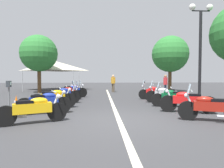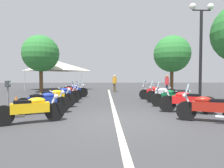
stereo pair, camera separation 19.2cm
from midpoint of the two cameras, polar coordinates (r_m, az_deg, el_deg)
The scene contains 23 objects.
ground_plane at distance 6.23m, azimuth 2.34°, elevation -11.04°, with size 80.00×80.00×0.00m, color #38383A.
lane_centre_stripe at distance 10.86m, azimuth 0.41°, elevation -5.35°, with size 19.58×0.16×0.01m, color beige.
motorcycle_left_row_0 at distance 6.27m, azimuth -22.53°, elevation -6.99°, with size 1.02×1.92×0.98m.
motorcycle_left_row_1 at distance 7.70m, azimuth -19.41°, elevation -5.16°, with size 0.80×2.00×1.00m.
motorcycle_left_row_2 at distance 8.94m, azimuth -16.88°, elevation -4.07°, with size 0.77×2.02×1.02m.
motorcycle_left_row_3 at distance 10.38m, azimuth -14.67°, elevation -3.14°, with size 0.87×2.03×1.23m.
motorcycle_left_row_4 at distance 11.74m, azimuth -13.23°, elevation -2.60°, with size 1.12×1.97×1.20m.
motorcycle_left_row_5 at distance 13.08m, azimuth -11.63°, elevation -2.05°, with size 0.95×2.15×1.02m.
motorcycle_left_row_6 at distance 14.56m, azimuth -11.49°, elevation -1.67°, with size 0.80×2.00×1.20m.
motorcycle_right_row_0 at distance 6.73m, azimuth 27.96°, elevation -6.30°, with size 0.98×1.90×1.20m.
motorcycle_right_row_1 at distance 8.01m, azimuth 22.35°, elevation -4.84°, with size 0.95×2.10×1.02m.
motorcycle_right_row_2 at distance 9.33m, azimuth 18.38°, elevation -3.84°, with size 0.84×2.02×1.21m.
motorcycle_right_row_3 at distance 10.66m, azimuth 16.41°, elevation -3.02°, with size 0.92×2.16×1.22m.
motorcycle_right_row_4 at distance 11.96m, azimuth 13.59°, elevation -2.48°, with size 1.05×2.01×1.21m.
street_lamp_twin_globe at distance 10.71m, azimuth 25.89°, elevation 12.89°, with size 0.32×1.22×5.09m.
parking_meter at distance 7.51m, azimuth -28.42°, elevation -2.11°, with size 0.19×0.14×1.29m.
traffic_cone_0 at distance 9.83m, azimuth 24.26°, elevation -4.63°, with size 0.36×0.36×0.61m.
traffic_cone_1 at distance 9.34m, azimuth -26.54°, elevation -5.03°, with size 0.36×0.36×0.61m.
bystander_0 at distance 17.56m, azimuth 1.10°, elevation 0.62°, with size 0.41×0.39×1.62m.
bystander_1 at distance 15.58m, azimuth 16.65°, elevation 0.27°, with size 0.52×0.32×1.59m.
roadside_tree_1 at distance 18.84m, azimuth 18.04°, elevation 8.65°, with size 3.43×3.43×5.31m.
roadside_tree_2 at distance 18.04m, azimuth -20.53°, elevation 8.62°, with size 3.23×3.23×5.12m.
event_tent at distance 21.71m, azimuth -16.35°, elevation 5.33°, with size 5.41×5.41×3.20m.
Camera 2 is at (-6.05, 0.38, 1.43)m, focal length 30.10 mm.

